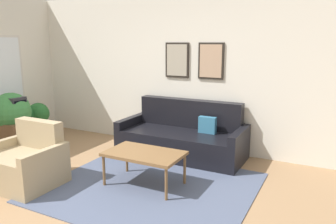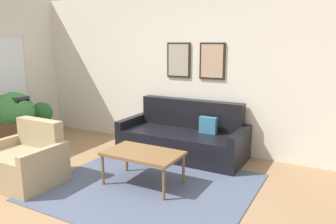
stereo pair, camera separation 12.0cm
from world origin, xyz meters
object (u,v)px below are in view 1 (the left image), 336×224
coffee_table (144,155)px  potted_plant_tall (12,113)px  armchair (26,164)px  tv (11,109)px  couch (183,138)px

coffee_table → potted_plant_tall: (-2.82, 0.23, 0.23)m
armchair → potted_plant_tall: bearing=166.6°
tv → armchair: size_ratio=0.58×
couch → tv: (-2.78, -1.09, 0.43)m
armchair → potted_plant_tall: size_ratio=0.91×
coffee_table → armchair: armchair is taller
tv → armchair: bearing=-32.8°
couch → tv: 3.02m
couch → coffee_table: couch is taller
coffee_table → potted_plant_tall: bearing=175.4°
tv → armchair: (1.42, -0.91, -0.45)m
couch → armchair: size_ratio=2.25×
tv → armchair: tv is taller
coffee_table → armchair: 1.58m
tv → potted_plant_tall: bearing=-5.6°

